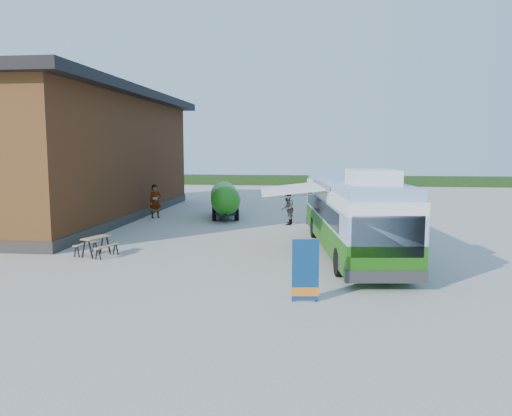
# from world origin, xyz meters

# --- Properties ---
(ground) EXTENTS (100.00, 100.00, 0.00)m
(ground) POSITION_xyz_m (0.00, 0.00, 0.00)
(ground) COLOR #BCB7AD
(ground) RESTS_ON ground
(barn) EXTENTS (9.60, 21.20, 7.50)m
(barn) POSITION_xyz_m (-10.50, 10.00, 3.59)
(barn) COLOR brown
(barn) RESTS_ON ground
(hedge) EXTENTS (40.00, 3.00, 1.00)m
(hedge) POSITION_xyz_m (8.00, 38.00, 0.50)
(hedge) COLOR #264419
(hedge) RESTS_ON ground
(bus) EXTENTS (3.71, 11.45, 3.46)m
(bus) POSITION_xyz_m (5.14, 1.74, 1.65)
(bus) COLOR #236A11
(bus) RESTS_ON ground
(awning) EXTENTS (2.89, 4.18, 0.50)m
(awning) POSITION_xyz_m (2.96, 1.61, 2.52)
(awning) COLOR white
(awning) RESTS_ON ground
(banner) EXTENTS (0.75, 0.24, 1.72)m
(banner) POSITION_xyz_m (3.49, -4.87, 0.70)
(banner) COLOR navy
(banner) RESTS_ON ground
(picnic_table) EXTENTS (1.60, 1.51, 0.74)m
(picnic_table) POSITION_xyz_m (-4.65, -0.06, 0.55)
(picnic_table) COLOR #A6824E
(picnic_table) RESTS_ON ground
(person_a) EXTENTS (0.87, 0.81, 1.99)m
(person_a) POSITION_xyz_m (-5.70, 10.38, 0.99)
(person_a) COLOR #999999
(person_a) RESTS_ON ground
(person_b) EXTENTS (0.75, 0.92, 1.77)m
(person_b) POSITION_xyz_m (2.24, 8.68, 0.88)
(person_b) COLOR #999999
(person_b) RESTS_ON ground
(slurry_tanker) EXTENTS (2.41, 5.49, 2.06)m
(slurry_tanker) POSITION_xyz_m (-1.60, 10.85, 1.19)
(slurry_tanker) COLOR #217916
(slurry_tanker) RESTS_ON ground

